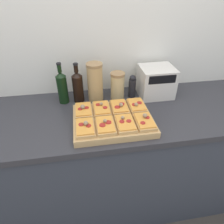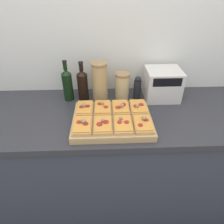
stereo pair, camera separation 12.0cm
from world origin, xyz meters
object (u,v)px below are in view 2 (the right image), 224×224
(olive_oil_bottle, at_px, (68,84))
(grain_jar_tall, at_px, (100,81))
(cutting_board, at_px, (112,120))
(wine_bottle, at_px, (83,85))
(grain_jar_short, at_px, (122,86))
(toaster_oven, at_px, (162,84))
(pepper_mill, at_px, (137,88))

(olive_oil_bottle, height_order, grain_jar_tall, olive_oil_bottle)
(cutting_board, distance_m, grain_jar_tall, 0.33)
(wine_bottle, relative_size, grain_jar_short, 1.44)
(wine_bottle, xyz_separation_m, toaster_oven, (0.56, -0.00, -0.01))
(wine_bottle, xyz_separation_m, grain_jar_short, (0.28, 0.00, -0.02))
(cutting_board, bearing_deg, grain_jar_short, 74.32)
(cutting_board, height_order, grain_jar_tall, grain_jar_tall)
(wine_bottle, height_order, pepper_mill, wine_bottle)
(grain_jar_short, height_order, pepper_mill, grain_jar_short)
(cutting_board, xyz_separation_m, wine_bottle, (-0.19, 0.30, 0.09))
(cutting_board, distance_m, olive_oil_bottle, 0.43)
(cutting_board, height_order, wine_bottle, wine_bottle)
(wine_bottle, bearing_deg, grain_jar_short, 0.00)
(olive_oil_bottle, xyz_separation_m, pepper_mill, (0.49, 0.00, -0.04))
(wine_bottle, bearing_deg, olive_oil_bottle, -180.00)
(cutting_board, height_order, pepper_mill, pepper_mill)
(pepper_mill, bearing_deg, toaster_oven, -0.28)
(olive_oil_bottle, bearing_deg, grain_jar_short, 0.00)
(wine_bottle, distance_m, pepper_mill, 0.38)
(grain_jar_tall, bearing_deg, grain_jar_short, 0.00)
(pepper_mill, bearing_deg, wine_bottle, 180.00)
(cutting_board, xyz_separation_m, grain_jar_tall, (-0.07, 0.30, 0.11))
(cutting_board, distance_m, toaster_oven, 0.48)
(pepper_mill, bearing_deg, olive_oil_bottle, 180.00)
(pepper_mill, height_order, toaster_oven, toaster_oven)
(grain_jar_short, xyz_separation_m, toaster_oven, (0.28, -0.00, 0.01))
(grain_jar_tall, height_order, toaster_oven, grain_jar_tall)
(grain_jar_tall, bearing_deg, wine_bottle, 180.00)
(olive_oil_bottle, distance_m, pepper_mill, 0.49)
(cutting_board, relative_size, pepper_mill, 2.77)
(olive_oil_bottle, height_order, grain_jar_short, olive_oil_bottle)
(grain_jar_tall, xyz_separation_m, toaster_oven, (0.44, -0.00, -0.03))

